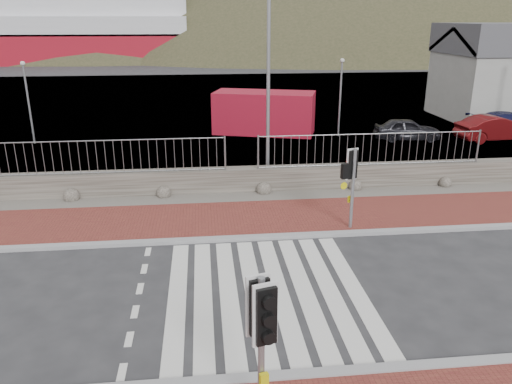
{
  "coord_description": "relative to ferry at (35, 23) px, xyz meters",
  "views": [
    {
      "loc": [
        -1.37,
        -10.23,
        6.15
      ],
      "look_at": [
        0.07,
        3.0,
        1.47
      ],
      "focal_mm": 35.0,
      "sensor_mm": 36.0,
      "label": 1
    }
  ],
  "objects": [
    {
      "name": "kerb_far",
      "position": [
        24.65,
        -64.9,
        -5.31
      ],
      "size": [
        40.0,
        0.25,
        0.12
      ],
      "primitive_type": "cube",
      "color": "gray",
      "rests_on": "ground"
    },
    {
      "name": "railing",
      "position": [
        24.65,
        -60.75,
        -3.54
      ],
      "size": [
        18.07,
        0.07,
        1.22
      ],
      "color": "gray",
      "rests_on": "stone_wall"
    },
    {
      "name": "stone_wall",
      "position": [
        24.65,
        -60.6,
        -4.91
      ],
      "size": [
        40.0,
        0.6,
        0.9
      ],
      "primitive_type": "cube",
      "color": "#443F38",
      "rests_on": "ground"
    },
    {
      "name": "car_c",
      "position": [
        39.83,
        -52.98,
        -4.7
      ],
      "size": [
        4.79,
        2.65,
        1.31
      ],
      "primitive_type": "imported",
      "rotation": [
        0.0,
        0.0,
        1.76
      ],
      "color": "#13143B",
      "rests_on": "ground"
    },
    {
      "name": "kerb_near",
      "position": [
        24.65,
        -70.9,
        -5.31
      ],
      "size": [
        40.0,
        0.25,
        0.12
      ],
      "primitive_type": "cube",
      "color": "gray",
      "rests_on": "ground"
    },
    {
      "name": "ferry",
      "position": [
        0.0,
        0.0,
        0.0
      ],
      "size": [
        50.0,
        16.0,
        20.0
      ],
      "color": "maroon",
      "rests_on": "ground"
    },
    {
      "name": "shipping_container",
      "position": [
        26.72,
        -50.78,
        -4.23
      ],
      "size": [
        5.88,
        3.77,
        2.27
      ],
      "primitive_type": "cube",
      "rotation": [
        0.0,
        0.0,
        -0.3
      ],
      "color": "maroon",
      "rests_on": "ground"
    },
    {
      "name": "water",
      "position": [
        24.65,
        -5.0,
        -5.36
      ],
      "size": [
        220.0,
        50.0,
        0.05
      ],
      "primitive_type": "cube",
      "color": "#3F4C54",
      "rests_on": "ground"
    },
    {
      "name": "car_b",
      "position": [
        38.47,
        -53.97,
        -4.7
      ],
      "size": [
        4.11,
        1.77,
        1.32
      ],
      "primitive_type": "imported",
      "rotation": [
        0.0,
        0.0,
        1.67
      ],
      "color": "#560C0E",
      "rests_on": "ground"
    },
    {
      "name": "car_a",
      "position": [
        33.98,
        -53.34,
        -4.79
      ],
      "size": [
        3.51,
        1.71,
        1.15
      ],
      "primitive_type": "imported",
      "rotation": [
        0.0,
        0.0,
        1.46
      ],
      "color": "black",
      "rests_on": "ground"
    },
    {
      "name": "quay",
      "position": [
        24.65,
        -40.0,
        -5.36
      ],
      "size": [
        120.0,
        40.0,
        0.5
      ],
      "primitive_type": "cube",
      "color": "#4C4C4F",
      "rests_on": "ground"
    },
    {
      "name": "sidewalk_far",
      "position": [
        24.65,
        -63.4,
        -5.32
      ],
      "size": [
        40.0,
        3.0,
        0.08
      ],
      "primitive_type": "cube",
      "color": "brown",
      "rests_on": "ground"
    },
    {
      "name": "zebra_crossing",
      "position": [
        24.65,
        -67.9,
        -5.36
      ],
      "size": [
        4.62,
        5.6,
        0.01
      ],
      "color": "silver",
      "rests_on": "ground"
    },
    {
      "name": "streetlight",
      "position": [
        25.86,
        -59.79,
        -1.02
      ],
      "size": [
        1.64,
        0.35,
        7.72
      ],
      "rotation": [
        0.0,
        0.0,
        0.11
      ],
      "color": "gray",
      "rests_on": "ground"
    },
    {
      "name": "traffic_signal_far",
      "position": [
        27.63,
        -64.51,
        -3.52
      ],
      "size": [
        0.63,
        0.35,
        2.55
      ],
      "rotation": [
        0.0,
        0.0,
        3.44
      ],
      "color": "gray",
      "rests_on": "ground"
    },
    {
      "name": "hills_backdrop",
      "position": [
        31.4,
        20.0,
        -28.42
      ],
      "size": [
        254.0,
        90.0,
        100.0
      ],
      "color": "#31331E",
      "rests_on": "ground"
    },
    {
      "name": "gravel_strip",
      "position": [
        24.65,
        -61.4,
        -5.33
      ],
      "size": [
        40.0,
        1.5,
        0.06
      ],
      "primitive_type": "cube",
      "color": "#59544C",
      "rests_on": "ground"
    },
    {
      "name": "traffic_signal_near",
      "position": [
        24.03,
        -71.94,
        -3.44
      ],
      "size": [
        0.43,
        0.32,
        2.67
      ],
      "rotation": [
        0.0,
        0.0,
        0.27
      ],
      "color": "gray",
      "rests_on": "ground"
    },
    {
      "name": "ground",
      "position": [
        24.65,
        -67.9,
        -5.36
      ],
      "size": [
        220.0,
        220.0,
        0.0
      ],
      "primitive_type": "plane",
      "color": "#28282B",
      "rests_on": "ground"
    }
  ]
}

